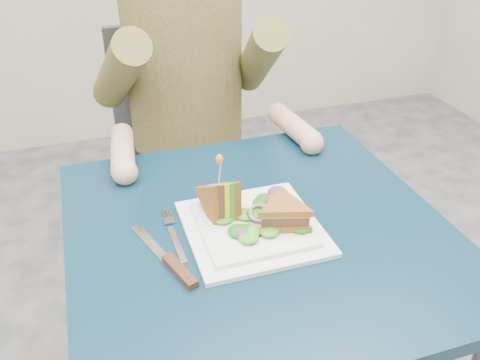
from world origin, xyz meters
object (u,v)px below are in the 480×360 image
object	(u,v)px
chair	(184,146)
plate	(253,227)
table	(258,257)
fork	(174,235)
sandwich_flat	(284,214)
sandwich_upright	(220,200)
knife	(174,265)
diner	(185,46)

from	to	relation	value
chair	plate	bearing A→B (deg)	-91.22
table	chair	size ratio (longest dim) A/B	0.81
table	fork	xyz separation A→B (m)	(-0.17, 0.02, 0.08)
sandwich_flat	sandwich_upright	bearing A→B (deg)	146.86
table	plate	bearing A→B (deg)	-154.59
table	knife	bearing A→B (deg)	-159.62
chair	diner	size ratio (longest dim) A/B	1.25
sandwich_flat	chair	bearing A→B (deg)	92.89
sandwich_upright	knife	bearing A→B (deg)	-138.02
fork	table	bearing A→B (deg)	-7.07
plate	table	bearing A→B (deg)	25.41
knife	plate	bearing A→B (deg)	19.90
sandwich_flat	fork	bearing A→B (deg)	165.55
sandwich_upright	knife	world-z (taller)	sandwich_upright
chair	plate	xyz separation A→B (m)	(-0.02, -0.75, 0.20)
diner	table	bearing A→B (deg)	-90.00
diner	plate	xyz separation A→B (m)	(-0.02, -0.64, -0.18)
table	sandwich_upright	world-z (taller)	sandwich_upright
sandwich_upright	plate	bearing A→B (deg)	-40.75
fork	chair	bearing A→B (deg)	76.81
chair	knife	xyz separation A→B (m)	(-0.19, -0.81, 0.20)
diner	sandwich_flat	world-z (taller)	diner
sandwich_upright	knife	size ratio (longest dim) A/B	0.59
diner	sandwich_upright	xyz separation A→B (m)	(-0.07, -0.59, -0.13)
chair	knife	distance (m)	0.85
plate	sandwich_upright	size ratio (longest dim) A/B	2.05
diner	plate	size ratio (longest dim) A/B	2.87
chair	sandwich_flat	size ratio (longest dim) A/B	6.26
table	fork	world-z (taller)	fork
plate	sandwich_upright	bearing A→B (deg)	139.25
sandwich_flat	knife	world-z (taller)	sandwich_flat
fork	knife	size ratio (longest dim) A/B	0.83
table	sandwich_flat	distance (m)	0.13
table	plate	distance (m)	0.09
diner	fork	size ratio (longest dim) A/B	4.16
table	sandwich_upright	xyz separation A→B (m)	(-0.07, 0.04, 0.13)
fork	sandwich_upright	bearing A→B (deg)	9.33
table	diner	size ratio (longest dim) A/B	1.01
table	sandwich_flat	bearing A→B (deg)	-39.88
sandwich_upright	fork	bearing A→B (deg)	-170.67
diner	sandwich_flat	xyz separation A→B (m)	(0.04, -0.66, -0.14)
chair	diner	xyz separation A→B (m)	(-0.00, -0.11, 0.37)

